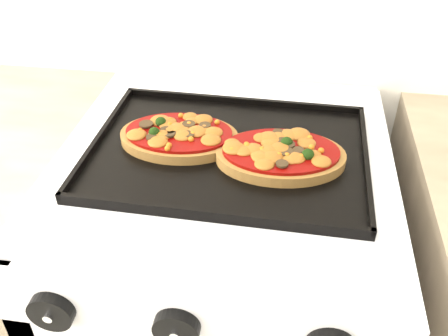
% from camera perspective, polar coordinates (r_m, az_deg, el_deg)
% --- Properties ---
extents(stove, '(0.60, 0.60, 0.91)m').
position_cam_1_polar(stove, '(1.20, -0.02, -16.24)').
color(stove, white).
rests_on(stove, floor).
extents(control_panel, '(0.60, 0.02, 0.09)m').
position_cam_1_polar(control_panel, '(0.70, -4.04, -16.63)').
color(control_panel, white).
rests_on(control_panel, stove).
extents(knob_left, '(0.06, 0.02, 0.06)m').
position_cam_1_polar(knob_left, '(0.74, -19.13, -15.27)').
color(knob_left, black).
rests_on(knob_left, control_panel).
extents(knob_center, '(0.06, 0.02, 0.06)m').
position_cam_1_polar(knob_center, '(0.69, -5.45, -17.78)').
color(knob_center, black).
rests_on(knob_center, control_panel).
extents(baking_tray, '(0.48, 0.36, 0.02)m').
position_cam_1_polar(baking_tray, '(0.87, 0.50, 2.05)').
color(baking_tray, black).
rests_on(baking_tray, stove).
extents(pizza_left, '(0.22, 0.15, 0.03)m').
position_cam_1_polar(pizza_left, '(0.89, -5.16, 3.78)').
color(pizza_left, olive).
rests_on(pizza_left, baking_tray).
extents(pizza_right, '(0.23, 0.17, 0.03)m').
position_cam_1_polar(pizza_right, '(0.84, 6.49, 1.64)').
color(pizza_right, olive).
rests_on(pizza_right, baking_tray).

